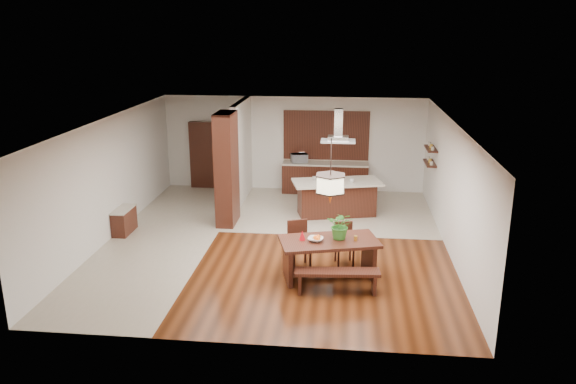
# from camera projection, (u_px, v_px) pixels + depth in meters

# --- Properties ---
(room_shell) EXTENTS (9.00, 9.04, 2.92)m
(room_shell) POSITION_uv_depth(u_px,v_px,m) (275.00, 158.00, 12.82)
(room_shell) COLOR #3A1A0A
(room_shell) RESTS_ON ground
(tile_hallway) EXTENTS (2.50, 9.00, 0.01)m
(tile_hallway) POSITION_uv_depth(u_px,v_px,m) (164.00, 237.00, 13.69)
(tile_hallway) COLOR #B8AD9A
(tile_hallway) RESTS_ON ground
(tile_kitchen) EXTENTS (5.50, 4.00, 0.01)m
(tile_kitchen) POSITION_uv_depth(u_px,v_px,m) (331.00, 210.00, 15.67)
(tile_kitchen) COLOR #B8AD9A
(tile_kitchen) RESTS_ON ground
(soffit_band) EXTENTS (8.00, 9.00, 0.02)m
(soffit_band) POSITION_uv_depth(u_px,v_px,m) (275.00, 122.00, 12.59)
(soffit_band) COLOR #3D240F
(soffit_band) RESTS_ON room_shell
(partition_pier) EXTENTS (0.45, 1.00, 2.90)m
(partition_pier) POSITION_uv_depth(u_px,v_px,m) (227.00, 169.00, 14.28)
(partition_pier) COLOR black
(partition_pier) RESTS_ON ground
(partition_stub) EXTENTS (0.18, 2.40, 2.90)m
(partition_stub) POSITION_uv_depth(u_px,v_px,m) (242.00, 151.00, 16.28)
(partition_stub) COLOR silver
(partition_stub) RESTS_ON ground
(hallway_console) EXTENTS (0.37, 0.88, 0.63)m
(hallway_console) POSITION_uv_depth(u_px,v_px,m) (124.00, 221.00, 13.90)
(hallway_console) COLOR black
(hallway_console) RESTS_ON ground
(hallway_doorway) EXTENTS (1.10, 0.20, 2.10)m
(hallway_doorway) POSITION_uv_depth(u_px,v_px,m) (208.00, 155.00, 17.58)
(hallway_doorway) COLOR black
(hallway_doorway) RESTS_ON ground
(rear_counter) EXTENTS (2.60, 0.62, 0.95)m
(rear_counter) POSITION_uv_depth(u_px,v_px,m) (325.00, 178.00, 17.18)
(rear_counter) COLOR black
(rear_counter) RESTS_ON ground
(kitchen_window) EXTENTS (2.60, 0.08, 1.50)m
(kitchen_window) POSITION_uv_depth(u_px,v_px,m) (326.00, 135.00, 17.06)
(kitchen_window) COLOR brown
(kitchen_window) RESTS_ON room_shell
(shelf_lower) EXTENTS (0.26, 0.90, 0.04)m
(shelf_lower) POSITION_uv_depth(u_px,v_px,m) (430.00, 163.00, 15.10)
(shelf_lower) COLOR black
(shelf_lower) RESTS_ON room_shell
(shelf_upper) EXTENTS (0.26, 0.90, 0.04)m
(shelf_upper) POSITION_uv_depth(u_px,v_px,m) (431.00, 149.00, 14.99)
(shelf_upper) COLOR black
(shelf_upper) RESTS_ON room_shell
(dining_table) EXTENTS (2.15, 1.46, 0.82)m
(dining_table) POSITION_uv_depth(u_px,v_px,m) (329.00, 250.00, 11.37)
(dining_table) COLOR black
(dining_table) RESTS_ON ground
(dining_bench) EXTENTS (1.66, 0.50, 0.46)m
(dining_bench) POSITION_uv_depth(u_px,v_px,m) (337.00, 282.00, 10.81)
(dining_bench) COLOR black
(dining_bench) RESTS_ON ground
(dining_chair_left) EXTENTS (0.57, 0.57, 1.00)m
(dining_chair_left) POSITION_uv_depth(u_px,v_px,m) (300.00, 245.00, 11.89)
(dining_chair_left) COLOR black
(dining_chair_left) RESTS_ON ground
(dining_chair_right) EXTENTS (0.48, 0.48, 0.91)m
(dining_chair_right) POSITION_uv_depth(u_px,v_px,m) (345.00, 244.00, 12.05)
(dining_chair_right) COLOR black
(dining_chair_right) RESTS_ON ground
(pendant_lantern) EXTENTS (0.64, 0.64, 1.31)m
(pendant_lantern) POSITION_uv_depth(u_px,v_px,m) (331.00, 171.00, 10.90)
(pendant_lantern) COLOR beige
(pendant_lantern) RESTS_ON room_shell
(foliage_plant) EXTENTS (0.60, 0.54, 0.58)m
(foliage_plant) POSITION_uv_depth(u_px,v_px,m) (341.00, 225.00, 11.29)
(foliage_plant) COLOR #337A28
(foliage_plant) RESTS_ON dining_table
(fruit_bowl) EXTENTS (0.35, 0.35, 0.07)m
(fruit_bowl) POSITION_uv_depth(u_px,v_px,m) (316.00, 239.00, 11.24)
(fruit_bowl) COLOR beige
(fruit_bowl) RESTS_ON dining_table
(napkin_cone) EXTENTS (0.14, 0.14, 0.20)m
(napkin_cone) POSITION_uv_depth(u_px,v_px,m) (302.00, 235.00, 11.28)
(napkin_cone) COLOR red
(napkin_cone) RESTS_ON dining_table
(gold_ornament) EXTENTS (0.08, 0.08, 0.10)m
(gold_ornament) POSITION_uv_depth(u_px,v_px,m) (356.00, 238.00, 11.26)
(gold_ornament) COLOR gold
(gold_ornament) RESTS_ON dining_table
(kitchen_island) EXTENTS (2.51, 1.54, 0.97)m
(kitchen_island) POSITION_uv_depth(u_px,v_px,m) (337.00, 198.00, 15.16)
(kitchen_island) COLOR black
(kitchen_island) RESTS_ON ground
(range_hood) EXTENTS (0.90, 0.55, 0.87)m
(range_hood) POSITION_uv_depth(u_px,v_px,m) (339.00, 125.00, 14.60)
(range_hood) COLOR silver
(range_hood) RESTS_ON room_shell
(island_cup) EXTENTS (0.16, 0.16, 0.10)m
(island_cup) POSITION_uv_depth(u_px,v_px,m) (352.00, 181.00, 14.87)
(island_cup) COLOR silver
(island_cup) RESTS_ON kitchen_island
(microwave) EXTENTS (0.57, 0.47, 0.27)m
(microwave) POSITION_uv_depth(u_px,v_px,m) (299.00, 158.00, 17.05)
(microwave) COLOR silver
(microwave) RESTS_ON rear_counter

